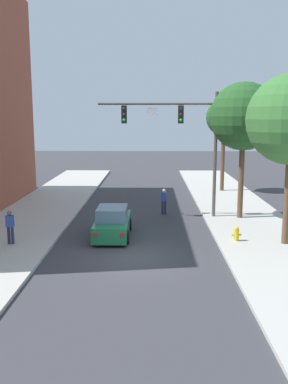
{
  "coord_description": "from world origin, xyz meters",
  "views": [
    {
      "loc": [
        0.74,
        -17.77,
        6.16
      ],
      "look_at": [
        0.34,
        5.52,
        2.0
      ],
      "focal_mm": 39.2,
      "sensor_mm": 36.0,
      "label": 1
    }
  ],
  "objects": [
    {
      "name": "sidewalk_right",
      "position": [
        6.5,
        0.0,
        0.07
      ],
      "size": [
        5.0,
        60.0,
        0.15
      ],
      "primitive_type": "cube",
      "color": "#B2AFA8",
      "rests_on": "ground"
    },
    {
      "name": "street_tree_second",
      "position": [
        6.14,
        7.2,
        6.19
      ],
      "size": [
        3.98,
        3.98,
        8.06
      ],
      "color": "brown",
      "rests_on": "sidewalk_right"
    },
    {
      "name": "ground_plane",
      "position": [
        0.0,
        0.0,
        0.0
      ],
      "size": [
        120.0,
        120.0,
        0.0
      ],
      "primitive_type": "plane",
      "color": "#38383D"
    },
    {
      "name": "street_tree_third",
      "position": [
        6.65,
        16.79,
        6.09
      ],
      "size": [
        2.94,
        2.94,
        7.48
      ],
      "color": "brown",
      "rests_on": "sidewalk_right"
    },
    {
      "name": "pedestrian_crossing_road",
      "position": [
        1.57,
        8.6,
        0.91
      ],
      "size": [
        0.36,
        0.22,
        1.64
      ],
      "color": "#232847",
      "rests_on": "ground"
    },
    {
      "name": "pedestrian_sidewalk_left_walker",
      "position": [
        -6.0,
        1.54,
        1.06
      ],
      "size": [
        0.36,
        0.22,
        1.64
      ],
      "color": "#232847",
      "rests_on": "sidewalk_left"
    },
    {
      "name": "car_lead_green",
      "position": [
        -1.27,
        3.41,
        0.72
      ],
      "size": [
        1.84,
        4.24,
        1.6
      ],
      "color": "#1E663D",
      "rests_on": "ground"
    },
    {
      "name": "fire_hydrant",
      "position": [
        4.96,
        2.25,
        0.51
      ],
      "size": [
        0.48,
        0.24,
        0.72
      ],
      "color": "gold",
      "rests_on": "sidewalk_right"
    },
    {
      "name": "traffic_signal_mast",
      "position": [
        2.57,
        7.51,
        5.37
      ],
      "size": [
        7.12,
        0.38,
        7.5
      ],
      "color": "#514C47",
      "rests_on": "sidewalk_right"
    }
  ]
}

